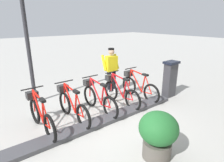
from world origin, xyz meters
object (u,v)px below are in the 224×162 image
bike_docked_0 (138,86)px  bike_docked_3 (72,105)px  worker_near_rack (111,68)px  planter_bush (158,133)px  bike_docked_2 (98,98)px  bike_docked_4 (40,115)px  lamp_post (25,23)px  bike_docked_1 (120,92)px  payment_kiosk (170,79)px

bike_docked_0 → bike_docked_3: size_ratio=1.00×
worker_near_rack → planter_bush: bearing=156.3°
bike_docked_0 → planter_bush: bearing=141.8°
bike_docked_2 → bike_docked_4: bearing=90.0°
bike_docked_2 → bike_docked_3: bearing=90.0°
bike_docked_3 → lamp_post: bearing=13.7°
worker_near_rack → planter_bush: (-3.44, 1.51, -0.37)m
bike_docked_2 → lamp_post: bearing=34.8°
bike_docked_4 → planter_bush: size_ratio=1.77×
bike_docked_2 → bike_docked_0: bearing=-90.0°
bike_docked_0 → bike_docked_1: 0.84m
payment_kiosk → bike_docked_2: 2.73m
bike_docked_2 → bike_docked_4: (0.00, 1.68, 0.00)m
payment_kiosk → bike_docked_0: (0.57, 0.98, -0.24)m
bike_docked_4 → bike_docked_1: bearing=-90.0°
bike_docked_2 → planter_bush: bike_docked_2 is taller
bike_docked_4 → lamp_post: lamp_post is taller
payment_kiosk → bike_docked_0: 1.16m
payment_kiosk → bike_docked_3: 3.55m
bike_docked_0 → bike_docked_2: 1.68m
payment_kiosk → planter_bush: 3.37m
bike_docked_3 → planter_bush: 2.46m
worker_near_rack → planter_bush: size_ratio=1.71×
bike_docked_4 → planter_bush: bearing=-147.7°
bike_docked_2 → bike_docked_3: same height
payment_kiosk → bike_docked_1: (0.57, 1.82, -0.24)m
bike_docked_0 → worker_near_rack: bearing=17.8°
bike_docked_0 → bike_docked_1: same height
bike_docked_4 → planter_bush: 2.80m
bike_docked_1 → worker_near_rack: bearing=-24.5°
bike_docked_1 → lamp_post: (1.86, 2.13, 2.11)m
bike_docked_4 → planter_bush: (-2.37, -1.49, 0.11)m
bike_docked_1 → bike_docked_4: (0.00, 2.52, 0.00)m
payment_kiosk → planter_bush: payment_kiosk is taller
bike_docked_1 → bike_docked_2: 0.84m
bike_docked_2 → bike_docked_1: bearing=-90.0°
bike_docked_2 → bike_docked_3: (0.00, 0.84, 0.00)m
lamp_post → payment_kiosk: bearing=-121.6°
bike_docked_0 → payment_kiosk: bearing=-120.2°
bike_docked_3 → lamp_post: 2.85m
lamp_post → bike_docked_2: bearing=-145.2°
bike_docked_4 → worker_near_rack: 3.23m
bike_docked_1 → lamp_post: lamp_post is taller
bike_docked_1 → worker_near_rack: (1.08, -0.49, 0.48)m
bike_docked_0 → lamp_post: size_ratio=0.44×
bike_docked_1 → planter_bush: size_ratio=1.77×
bike_docked_4 → bike_docked_3: bearing=-90.0°
lamp_post → bike_docked_3: bearing=-166.3°
planter_bush → bike_docked_3: bearing=15.5°
bike_docked_3 → bike_docked_4: size_ratio=1.00×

